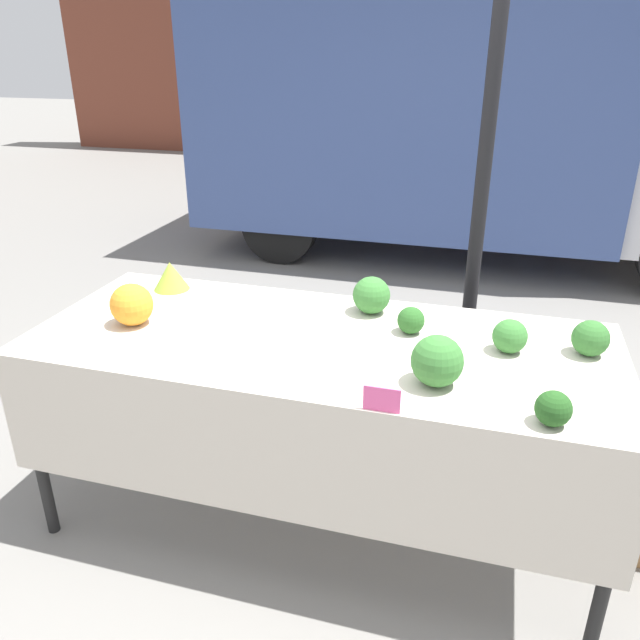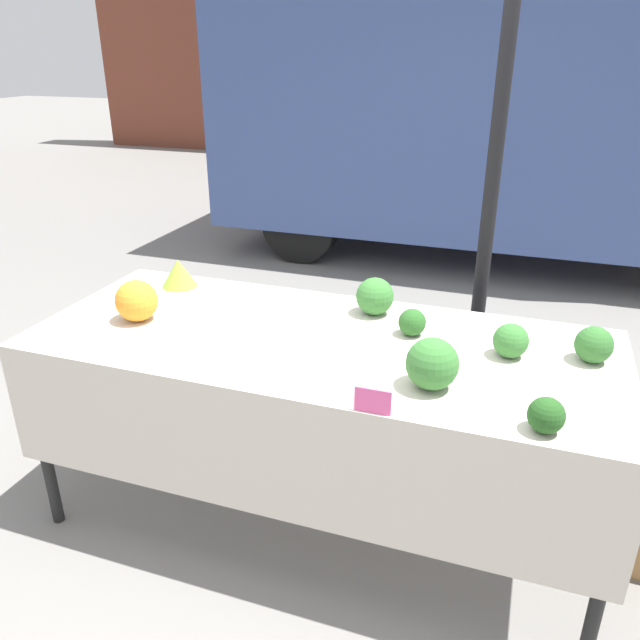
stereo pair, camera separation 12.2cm
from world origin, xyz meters
TOP-DOWN VIEW (x-y plane):
  - ground_plane at (0.00, 0.00)m, footprint 40.00×40.00m
  - building_facade at (0.00, 9.75)m, footprint 16.00×0.60m
  - tent_pole at (0.55, 0.84)m, footprint 0.07×0.07m
  - parked_truck at (0.17, 4.22)m, footprint 5.24×1.96m
  - market_table at (0.00, -0.07)m, footprint 2.35×0.96m
  - orange_cauliflower at (-0.79, -0.08)m, footprint 0.18×0.18m
  - romanesco_head at (-0.84, 0.33)m, footprint 0.17×0.17m
  - broccoli_head_0 at (1.02, 0.14)m, footprint 0.14×0.14m
  - broccoli_head_1 at (0.73, 0.08)m, footprint 0.13×0.13m
  - broccoli_head_2 at (0.34, 0.15)m, footprint 0.11×0.11m
  - broccoli_head_3 at (0.49, -0.24)m, footprint 0.18×0.18m
  - broccoli_head_4 at (0.14, 0.31)m, footprint 0.16×0.16m
  - broccoli_head_5 at (0.86, -0.40)m, footprint 0.11×0.11m
  - price_sign at (0.34, -0.47)m, footprint 0.12×0.01m

SIDE VIEW (x-z plane):
  - ground_plane at x=0.00m, z-range 0.00..0.00m
  - market_table at x=0.00m, z-range 0.35..1.26m
  - price_sign at x=0.34m, z-range 0.90..0.99m
  - broccoli_head_2 at x=0.34m, z-range 0.90..1.01m
  - broccoli_head_5 at x=0.86m, z-range 0.90..1.02m
  - broccoli_head_1 at x=0.73m, z-range 0.90..1.04m
  - romanesco_head at x=-0.84m, z-range 0.90..1.04m
  - broccoli_head_0 at x=1.02m, z-range 0.90..1.04m
  - broccoli_head_4 at x=0.14m, z-range 0.90..1.07m
  - orange_cauliflower at x=-0.79m, z-range 0.90..1.08m
  - broccoli_head_3 at x=0.49m, z-range 0.90..1.09m
  - tent_pole at x=0.55m, z-range 0.00..2.46m
  - parked_truck at x=0.17m, z-range 0.09..2.63m
  - building_facade at x=0.00m, z-range 0.00..4.82m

